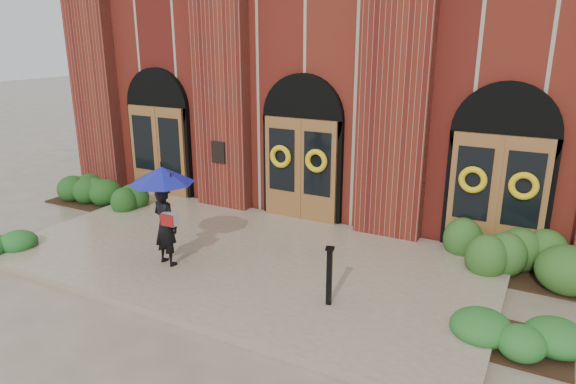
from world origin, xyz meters
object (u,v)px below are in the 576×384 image
Objects in this scene: man_with_umbrella at (163,197)px; metal_post at (329,275)px; hedge_wall_left at (98,192)px; hedge_wall_right at (525,255)px.

metal_post is at bearing -169.59° from man_with_umbrella.
hedge_wall_right is at bearing 3.76° from hedge_wall_left.
man_with_umbrella reaches higher than metal_post.
man_with_umbrella is 5.27m from hedge_wall_left.
hedge_wall_left is 10.90m from hedge_wall_right.
metal_post is 0.32× the size of hedge_wall_right.
hedge_wall_right reaches higher than hedge_wall_left.
man_with_umbrella is at bearing -179.85° from metal_post.
man_with_umbrella is 0.74× the size of hedge_wall_left.
hedge_wall_left is (-8.04, 2.39, -0.35)m from metal_post.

